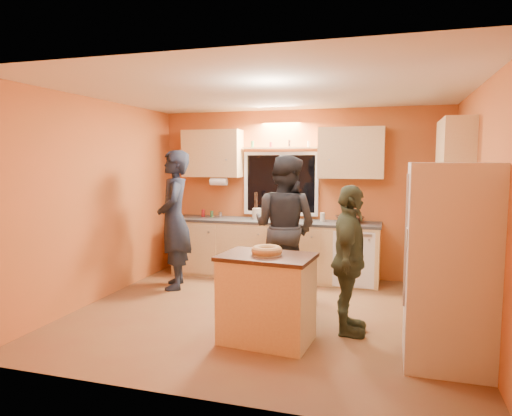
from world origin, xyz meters
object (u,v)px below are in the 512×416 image
(refrigerator, at_px, (449,265))
(person_left, at_px, (174,220))
(island, at_px, (267,298))
(person_center, at_px, (285,227))
(person_right, at_px, (349,260))

(refrigerator, height_order, person_left, person_left)
(island, xyz_separation_m, person_center, (-0.16, 1.50, 0.49))
(refrigerator, bearing_deg, island, 178.72)
(person_left, distance_m, person_right, 2.76)
(person_left, height_order, person_right, person_left)
(island, distance_m, person_center, 1.59)
(refrigerator, bearing_deg, person_center, 140.07)
(person_center, bearing_deg, person_right, 148.46)
(person_right, bearing_deg, person_left, 65.42)
(person_left, bearing_deg, person_right, 43.48)
(refrigerator, xyz_separation_m, person_right, (-0.91, 0.49, -0.12))
(island, bearing_deg, person_center, 101.62)
(person_right, bearing_deg, island, 118.75)
(person_center, distance_m, person_right, 1.41)
(refrigerator, distance_m, person_right, 1.04)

